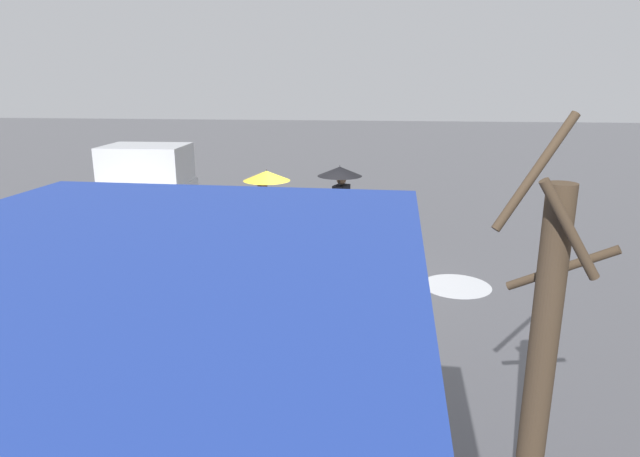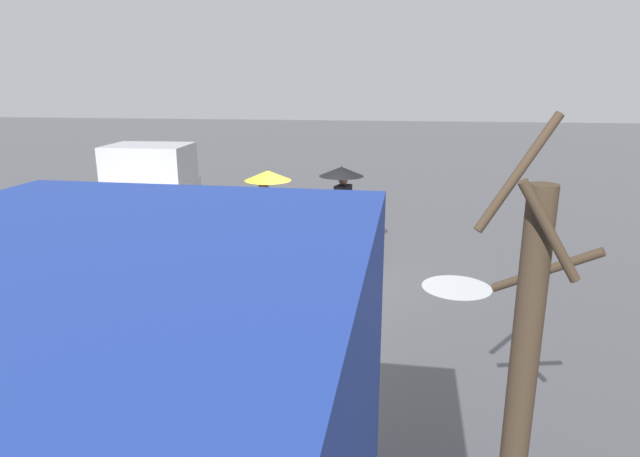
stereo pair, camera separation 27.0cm
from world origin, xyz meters
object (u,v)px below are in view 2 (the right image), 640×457
Objects in this scene: hand_dolly_boxes at (291,233)px; pedestrian_black_side at (342,189)px; cargo_van_parked_right at (122,222)px; shopping_cart_vendor at (350,242)px; bare_tree_near at (524,358)px; pedestrian_pink_side at (266,194)px.

pedestrian_black_side reaches higher than hand_dolly_boxes.
cargo_van_parked_right is 4.87m from shopping_cart_vendor.
bare_tree_near is at bearing 105.93° from shopping_cart_vendor.
shopping_cart_vendor is at bearing -165.34° from cargo_van_parked_right.
cargo_van_parked_right is at bearing 14.66° from shopping_cart_vendor.
bare_tree_near is at bearing 138.62° from cargo_van_parked_right.
bare_tree_near is at bearing 118.50° from pedestrian_pink_side.
cargo_van_parked_right is at bearing -41.38° from bare_tree_near.
pedestrian_black_side is at bearing -153.44° from pedestrian_pink_side.
cargo_van_parked_right reaches higher than hand_dolly_boxes.
cargo_van_parked_right is at bearing 25.95° from pedestrian_pink_side.
cargo_van_parked_right is 1.42× the size of bare_tree_near.
hand_dolly_boxes is at bearing 14.03° from shopping_cart_vendor.
pedestrian_pink_side is 1.81m from pedestrian_black_side.
shopping_cart_vendor is 0.49× the size of pedestrian_black_side.
pedestrian_black_side is (-0.98, -1.25, 0.76)m from hand_dolly_boxes.
cargo_van_parked_right reaches higher than pedestrian_black_side.
hand_dolly_boxes is 1.76m from pedestrian_black_side.
shopping_cart_vendor is at bearing 106.91° from pedestrian_black_side.
cargo_van_parked_right is 4.91m from pedestrian_black_side.
pedestrian_pink_side is 1.00× the size of pedestrian_black_side.
cargo_van_parked_right is 3.61× the size of hand_dolly_boxes.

